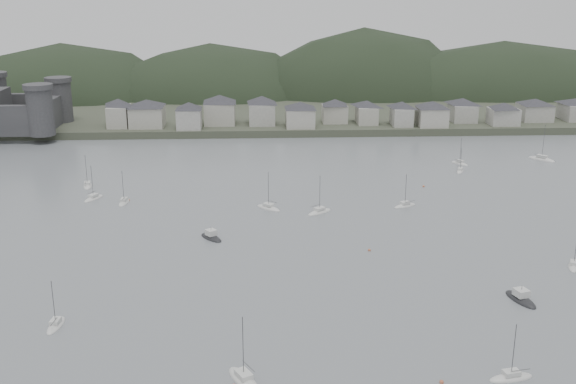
{
  "coord_description": "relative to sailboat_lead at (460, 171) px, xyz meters",
  "views": [
    {
      "loc": [
        -8.43,
        -101.36,
        59.74
      ],
      "look_at": [
        0.0,
        75.0,
        6.0
      ],
      "focal_mm": 42.7,
      "sensor_mm": 36.0,
      "label": 1
    }
  ],
  "objects": [
    {
      "name": "forested_ridge",
      "position": [
        -54.45,
        154.11,
        -11.47
      ],
      "size": [
        851.55,
        103.94,
        102.57
      ],
      "color": "black",
      "rests_on": "ground"
    },
    {
      "name": "far_shore_land",
      "position": [
        -59.29,
        179.71,
        1.31
      ],
      "size": [
        900.0,
        250.0,
        3.0
      ],
      "primitive_type": "cube",
      "color": "#383D2D",
      "rests_on": "ground"
    },
    {
      "name": "motor_launch_near",
      "position": [
        -15.99,
        -96.16,
        0.1
      ],
      "size": [
        5.48,
        9.25,
        4.07
      ],
      "rotation": [
        0.0,
        0.0,
        0.29
      ],
      "color": "black",
      "rests_on": "ground"
    },
    {
      "name": "ground",
      "position": [
        -59.29,
        -115.29,
        -0.19
      ],
      "size": [
        900.0,
        900.0,
        0.0
      ],
      "primitive_type": "plane",
      "color": "slate",
      "rests_on": "ground"
    },
    {
      "name": "mooring_buoys",
      "position": [
        -54.69,
        -72.15,
        -0.04
      ],
      "size": [
        88.96,
        107.87,
        0.7
      ],
      "color": "#BE623F",
      "rests_on": "ground"
    },
    {
      "name": "moored_fleet",
      "position": [
        -70.88,
        -55.13,
        -0.01
      ],
      "size": [
        258.87,
        154.76,
        13.71
      ],
      "color": "silver",
      "rests_on": "ground"
    },
    {
      "name": "waterfront_town",
      "position": [
        -8.7,
        68.05,
        8.47
      ],
      "size": [
        451.48,
        28.46,
        12.92
      ],
      "color": "#A4A296",
      "rests_on": "far_shore_land"
    },
    {
      "name": "motor_launch_far",
      "position": [
        -79.02,
        -58.75,
        0.11
      ],
      "size": [
        6.95,
        7.9,
        3.86
      ],
      "rotation": [
        0.0,
        0.0,
        3.79
      ],
      "color": "black",
      "rests_on": "ground"
    },
    {
      "name": "sailboat_lead",
      "position": [
        0.0,
        0.0,
        0.0
      ],
      "size": [
        4.51,
        6.55,
        8.65
      ],
      "rotation": [
        0.0,
        0.0,
        2.7
      ],
      "color": "silver",
      "rests_on": "ground"
    }
  ]
}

